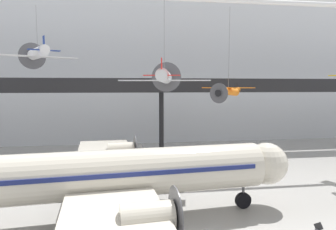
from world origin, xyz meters
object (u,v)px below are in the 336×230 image
airliner_silver_main (95,176)px  suspended_plane_white_twin (38,53)px  suspended_plane_orange_highwing (228,91)px  suspended_plane_silver_racer (164,77)px

airliner_silver_main → suspended_plane_white_twin: 21.21m
airliner_silver_main → suspended_plane_orange_highwing: bearing=37.4°
suspended_plane_silver_racer → suspended_plane_white_twin: bearing=67.3°
suspended_plane_orange_highwing → suspended_plane_white_twin: suspended_plane_white_twin is taller
airliner_silver_main → suspended_plane_silver_racer: size_ratio=3.56×
suspended_plane_white_twin → suspended_plane_orange_highwing: bearing=-124.1°
suspended_plane_orange_highwing → suspended_plane_silver_racer: (-8.63, -6.23, 1.43)m
airliner_silver_main → suspended_plane_silver_racer: (5.95, 7.17, 7.29)m
airliner_silver_main → suspended_plane_silver_racer: suspended_plane_silver_racer is taller
suspended_plane_white_twin → airliner_silver_main: bearing=179.9°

